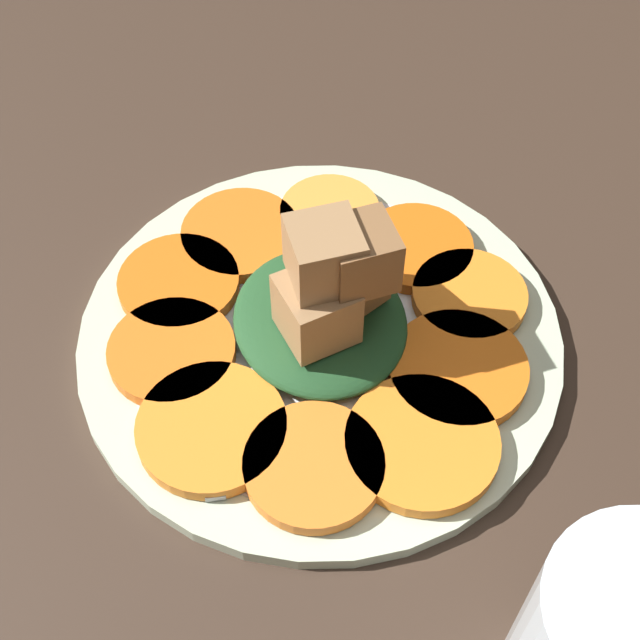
% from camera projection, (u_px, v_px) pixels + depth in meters
% --- Properties ---
extents(table_slab, '(1.20, 1.20, 0.02)m').
position_uv_depth(table_slab, '(320.00, 350.00, 0.55)').
color(table_slab, '#38281E').
rests_on(table_slab, ground).
extents(plate, '(0.29, 0.29, 0.01)m').
position_uv_depth(plate, '(320.00, 336.00, 0.54)').
color(plate, beige).
rests_on(plate, table_slab).
extents(carrot_slice_0, '(0.08, 0.08, 0.01)m').
position_uv_depth(carrot_slice_0, '(172.00, 352.00, 0.52)').
color(carrot_slice_0, orange).
rests_on(carrot_slice_0, plate).
extents(carrot_slice_1, '(0.08, 0.08, 0.01)m').
position_uv_depth(carrot_slice_1, '(212.00, 428.00, 0.49)').
color(carrot_slice_1, orange).
rests_on(carrot_slice_1, plate).
extents(carrot_slice_2, '(0.08, 0.08, 0.01)m').
position_uv_depth(carrot_slice_2, '(314.00, 466.00, 0.48)').
color(carrot_slice_2, orange).
rests_on(carrot_slice_2, plate).
extents(carrot_slice_3, '(0.09, 0.09, 0.01)m').
position_uv_depth(carrot_slice_3, '(422.00, 443.00, 0.49)').
color(carrot_slice_3, orange).
rests_on(carrot_slice_3, plate).
extents(carrot_slice_4, '(0.08, 0.08, 0.01)m').
position_uv_depth(carrot_slice_4, '(458.00, 369.00, 0.52)').
color(carrot_slice_4, orange).
rests_on(carrot_slice_4, plate).
extents(carrot_slice_5, '(0.07, 0.07, 0.01)m').
position_uv_depth(carrot_slice_5, '(469.00, 296.00, 0.55)').
color(carrot_slice_5, orange).
rests_on(carrot_slice_5, plate).
extents(carrot_slice_6, '(0.07, 0.07, 0.01)m').
position_uv_depth(carrot_slice_6, '(417.00, 248.00, 0.57)').
color(carrot_slice_6, '#D45F12').
rests_on(carrot_slice_6, plate).
extents(carrot_slice_7, '(0.07, 0.07, 0.01)m').
position_uv_depth(carrot_slice_7, '(330.00, 214.00, 0.59)').
color(carrot_slice_7, orange).
rests_on(carrot_slice_7, plate).
extents(carrot_slice_8, '(0.08, 0.08, 0.01)m').
position_uv_depth(carrot_slice_8, '(241.00, 234.00, 0.58)').
color(carrot_slice_8, orange).
rests_on(carrot_slice_8, plate).
extents(carrot_slice_9, '(0.08, 0.08, 0.01)m').
position_uv_depth(carrot_slice_9, '(179.00, 283.00, 0.56)').
color(carrot_slice_9, '#D66115').
rests_on(carrot_slice_9, plate).
extents(center_pile, '(0.11, 0.10, 0.09)m').
position_uv_depth(center_pile, '(328.00, 298.00, 0.51)').
color(center_pile, '#1E4723').
rests_on(center_pile, plate).
extents(fork, '(0.18, 0.05, 0.00)m').
position_uv_depth(fork, '(206.00, 352.00, 0.53)').
color(fork, '#B2B2B7').
rests_on(fork, plate).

